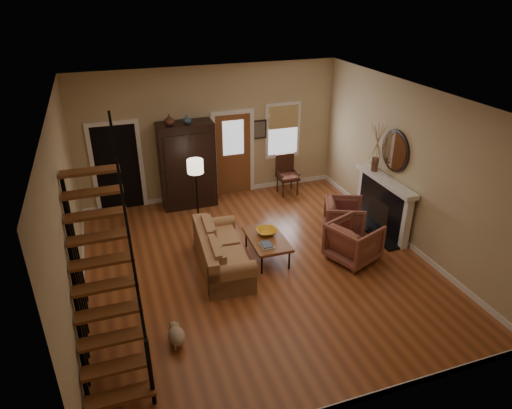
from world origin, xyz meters
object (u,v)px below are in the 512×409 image
object	(u,v)px
sofa	(223,252)
armchair_left	(354,242)
floor_lamp	(197,193)
side_chair	(288,175)
coffee_table	(267,248)
armchair_right	(344,217)
armoire	(187,165)

from	to	relation	value
sofa	armchair_left	xyz separation A→B (m)	(2.54, -0.55, 0.04)
floor_lamp	side_chair	distance (m)	2.71
coffee_table	armchair_right	bearing A→B (deg)	11.12
coffee_table	side_chair	distance (m)	3.15
armchair_right	floor_lamp	size ratio (longest dim) A/B	0.55
sofa	armchair_right	bearing A→B (deg)	12.97
coffee_table	armchair_right	distance (m)	1.99
coffee_table	floor_lamp	bearing A→B (deg)	118.01
coffee_table	floor_lamp	world-z (taller)	floor_lamp
coffee_table	floor_lamp	xyz separation A→B (m)	(-0.99, 1.86, 0.55)
coffee_table	sofa	bearing A→B (deg)	-175.76
floor_lamp	armchair_left	bearing A→B (deg)	-43.82
side_chair	sofa	bearing A→B (deg)	-132.11
armchair_right	side_chair	size ratio (longest dim) A/B	0.84
armoire	armchair_left	size ratio (longest dim) A/B	2.34
armchair_right	coffee_table	bearing A→B (deg)	125.49
sofa	armchair_right	world-z (taller)	armchair_right
armoire	coffee_table	world-z (taller)	armoire
armchair_left	armoire	bearing A→B (deg)	14.86
armoire	armchair_right	bearing A→B (deg)	-40.80
armchair_right	side_chair	bearing A→B (deg)	33.54
sofa	coffee_table	world-z (taller)	sofa
armchair_right	side_chair	world-z (taller)	side_chair
armchair_right	armchair_left	bearing A→B (deg)	-174.83
floor_lamp	coffee_table	bearing A→B (deg)	-61.99
sofa	armchair_left	size ratio (longest dim) A/B	2.20
coffee_table	armchair_right	world-z (taller)	armchair_right
sofa	floor_lamp	world-z (taller)	floor_lamp
armoire	side_chair	size ratio (longest dim) A/B	2.06
sofa	coffee_table	size ratio (longest dim) A/B	1.65
armchair_left	side_chair	distance (m)	3.33
sofa	armoire	bearing A→B (deg)	94.80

